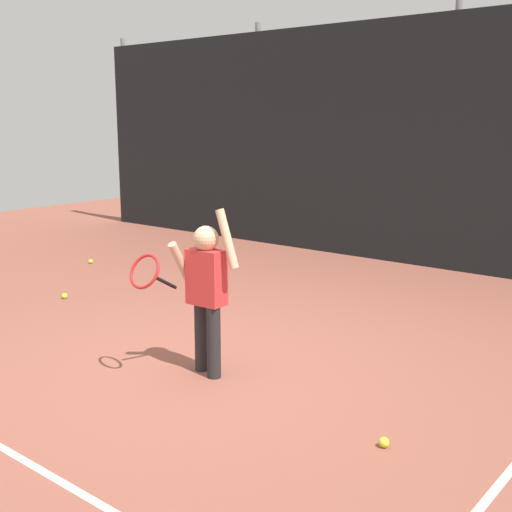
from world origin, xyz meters
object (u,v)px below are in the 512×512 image
Objects in this scene: tennis_ball_2 at (232,263)px; tennis_ball_3 at (91,261)px; tennis_ball_1 at (384,442)px; tennis_ball_0 at (65,296)px; tennis_player at (204,286)px.

tennis_ball_2 is 2.02m from tennis_ball_3.
tennis_ball_2 is (-4.16, 3.32, 0.00)m from tennis_ball_1.
tennis_ball_1 is 5.32m from tennis_ball_2.
tennis_ball_1 is 1.00× the size of tennis_ball_2.
tennis_player is at bearing -12.56° from tennis_ball_0.
tennis_ball_1 and tennis_ball_3 have the same top height.
tennis_ball_3 is (-1.30, 1.34, 0.00)m from tennis_ball_0.
tennis_player is 20.46× the size of tennis_ball_1.
tennis_ball_0 is 1.00× the size of tennis_ball_2.
tennis_ball_2 and tennis_ball_3 have the same top height.
tennis_ball_3 is (-1.63, -1.18, 0.00)m from tennis_ball_2.
tennis_ball_2 is at bearing 141.37° from tennis_ball_1.
tennis_ball_1 is at bearing -8.84° from tennis_player.
tennis_ball_3 is at bearing 134.02° from tennis_ball_0.
tennis_player is 20.46× the size of tennis_ball_0.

